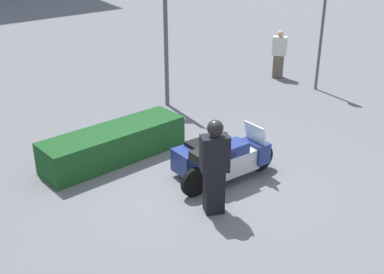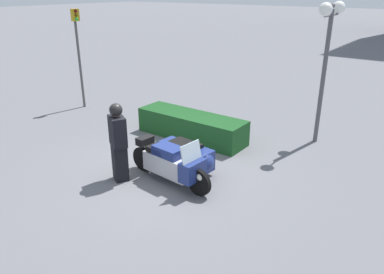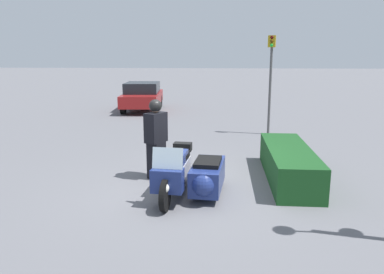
{
  "view_description": "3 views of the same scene",
  "coord_description": "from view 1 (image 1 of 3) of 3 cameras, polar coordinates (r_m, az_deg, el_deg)",
  "views": [
    {
      "loc": [
        -5.84,
        -6.25,
        5.0
      ],
      "look_at": [
        -0.15,
        0.23,
        1.06
      ],
      "focal_mm": 45.0,
      "sensor_mm": 36.0,
      "label": 1
    },
    {
      "loc": [
        5.41,
        -6.05,
        4.18
      ],
      "look_at": [
        0.58,
        0.52,
        0.89
      ],
      "focal_mm": 35.0,
      "sensor_mm": 36.0,
      "label": 2
    },
    {
      "loc": [
        7.74,
        0.72,
        2.79
      ],
      "look_at": [
        -0.06,
        0.08,
        1.09
      ],
      "focal_mm": 35.0,
      "sensor_mm": 36.0,
      "label": 3
    }
  ],
  "objects": [
    {
      "name": "twin_lamp_post",
      "position": [
        13.42,
        -3.21,
        15.62
      ],
      "size": [
        0.34,
        1.4,
        3.83
      ],
      "color": "#4C4C51",
      "rests_on": "ground"
    },
    {
      "name": "pedestrian_bystander",
      "position": [
        16.72,
        10.28,
        9.62
      ],
      "size": [
        0.46,
        0.53,
        1.62
      ],
      "rotation": [
        0.0,
        0.0,
        -2.64
      ],
      "color": "brown",
      "rests_on": "ground"
    },
    {
      "name": "traffic_light_near",
      "position": [
        15.43,
        15.23,
        13.33
      ],
      "size": [
        0.22,
        0.28,
        3.38
      ],
      "rotation": [
        0.0,
        0.0,
        3.27
      ],
      "color": "#4C4C4C",
      "rests_on": "ground"
    },
    {
      "name": "ground_plane",
      "position": [
        9.91,
        1.55,
        -5.79
      ],
      "size": [
        160.0,
        160.0,
        0.0
      ],
      "primitive_type": "plane",
      "color": "slate"
    },
    {
      "name": "officer_rider",
      "position": [
        8.63,
        2.68,
        -3.32
      ],
      "size": [
        0.59,
        0.51,
        1.84
      ],
      "rotation": [
        0.0,
        0.0,
        -2.07
      ],
      "color": "black",
      "rests_on": "ground"
    },
    {
      "name": "hedge_bush_curbside",
      "position": [
        10.96,
        -9.21,
        -0.82
      ],
      "size": [
        3.35,
        0.96,
        0.73
      ],
      "primitive_type": "cube",
      "color": "#19471E",
      "rests_on": "ground"
    },
    {
      "name": "police_motorcycle",
      "position": [
        10.1,
        3.42,
        -2.26
      ],
      "size": [
        2.39,
        1.39,
        1.14
      ],
      "rotation": [
        0.0,
        0.0,
        -0.09
      ],
      "color": "black",
      "rests_on": "ground"
    }
  ]
}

